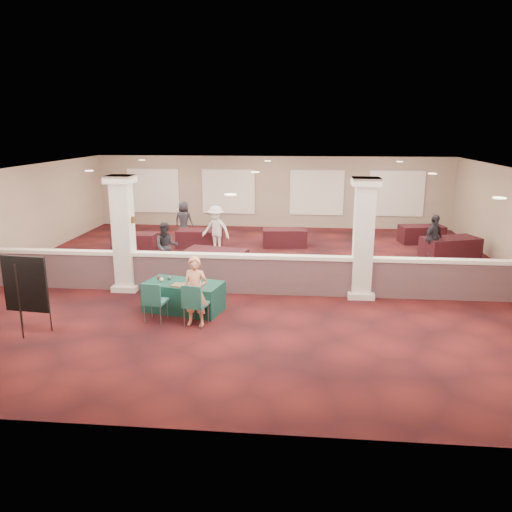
# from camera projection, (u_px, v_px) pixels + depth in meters

# --- Properties ---
(ground) EXTENTS (16.00, 16.00, 0.00)m
(ground) POSITION_uv_depth(u_px,v_px,m) (255.00, 277.00, 15.25)
(ground) COLOR #4E1413
(ground) RESTS_ON ground
(wall_back) EXTENTS (16.00, 0.04, 3.20)m
(wall_back) POSITION_uv_depth(u_px,v_px,m) (272.00, 192.00, 22.55)
(wall_back) COLOR gray
(wall_back) RESTS_ON ground
(wall_front) EXTENTS (16.00, 0.04, 3.20)m
(wall_front) POSITION_uv_depth(u_px,v_px,m) (202.00, 332.00, 7.13)
(wall_front) COLOR gray
(wall_front) RESTS_ON ground
(wall_left) EXTENTS (0.04, 16.00, 3.20)m
(wall_left) POSITION_uv_depth(u_px,v_px,m) (1.00, 221.00, 15.58)
(wall_left) COLOR gray
(wall_left) RESTS_ON ground
(ceiling) EXTENTS (16.00, 16.00, 0.02)m
(ceiling) POSITION_uv_depth(u_px,v_px,m) (255.00, 172.00, 14.44)
(ceiling) COLOR silver
(ceiling) RESTS_ON wall_back
(partition_wall) EXTENTS (15.60, 0.28, 1.10)m
(partition_wall) POSITION_uv_depth(u_px,v_px,m) (250.00, 273.00, 13.66)
(partition_wall) COLOR brown
(partition_wall) RESTS_ON ground
(column_left) EXTENTS (0.72, 0.72, 3.20)m
(column_left) POSITION_uv_depth(u_px,v_px,m) (124.00, 233.00, 13.71)
(column_left) COLOR white
(column_left) RESTS_ON ground
(column_right) EXTENTS (0.72, 0.72, 3.20)m
(column_right) POSITION_uv_depth(u_px,v_px,m) (363.00, 237.00, 13.11)
(column_right) COLOR white
(column_right) RESTS_ON ground
(sconce_left) EXTENTS (0.12, 0.12, 0.18)m
(sconce_left) POSITION_uv_depth(u_px,v_px,m) (113.00, 219.00, 13.64)
(sconce_left) COLOR brown
(sconce_left) RESTS_ON column_left
(sconce_right) EXTENTS (0.12, 0.12, 0.18)m
(sconce_right) POSITION_uv_depth(u_px,v_px,m) (133.00, 220.00, 13.59)
(sconce_right) COLOR brown
(sconce_right) RESTS_ON column_left
(near_table) EXTENTS (2.06, 1.35, 0.73)m
(near_table) POSITION_uv_depth(u_px,v_px,m) (184.00, 297.00, 12.40)
(near_table) COLOR #0E342A
(near_table) RESTS_ON ground
(conf_chair_main) EXTENTS (0.60, 0.60, 1.01)m
(conf_chair_main) POSITION_uv_depth(u_px,v_px,m) (194.00, 302.00, 11.36)
(conf_chair_main) COLOR #205D56
(conf_chair_main) RESTS_ON ground
(conf_chair_side) EXTENTS (0.54, 0.55, 0.97)m
(conf_chair_side) POSITION_uv_depth(u_px,v_px,m) (154.00, 299.00, 11.60)
(conf_chair_side) COLOR #205D56
(conf_chair_side) RESTS_ON ground
(easel_board) EXTENTS (1.05, 0.56, 1.78)m
(easel_board) POSITION_uv_depth(u_px,v_px,m) (25.00, 285.00, 10.81)
(easel_board) COLOR black
(easel_board) RESTS_ON ground
(woman) EXTENTS (0.64, 0.48, 1.63)m
(woman) POSITION_uv_depth(u_px,v_px,m) (195.00, 291.00, 11.37)
(woman) COLOR tan
(woman) RESTS_ON ground
(far_table_front_left) EXTENTS (1.59, 0.80, 0.64)m
(far_table_front_left) POSITION_uv_depth(u_px,v_px,m) (135.00, 242.00, 18.49)
(far_table_front_left) COLOR black
(far_table_front_left) RESTS_ON ground
(far_table_front_center) EXTENTS (2.04, 1.33, 0.76)m
(far_table_front_center) POSITION_uv_depth(u_px,v_px,m) (216.00, 262.00, 15.55)
(far_table_front_center) COLOR black
(far_table_front_center) RESTS_ON ground
(far_table_front_right) EXTENTS (2.12, 1.56, 0.77)m
(far_table_front_right) POSITION_uv_depth(u_px,v_px,m) (450.00, 249.00, 17.21)
(far_table_front_right) COLOR black
(far_table_front_right) RESTS_ON ground
(far_table_back_left) EXTENTS (1.68, 0.87, 0.67)m
(far_table_back_left) POSITION_uv_depth(u_px,v_px,m) (199.00, 239.00, 18.96)
(far_table_back_left) COLOR black
(far_table_back_left) RESTS_ON ground
(far_table_back_center) EXTENTS (1.73, 1.00, 0.67)m
(far_table_back_center) POSITION_uv_depth(u_px,v_px,m) (285.00, 238.00, 19.12)
(far_table_back_center) COLOR black
(far_table_back_center) RESTS_ON ground
(far_table_back_right) EXTENTS (1.80, 1.11, 0.68)m
(far_table_back_right) POSITION_uv_depth(u_px,v_px,m) (421.00, 234.00, 19.73)
(far_table_back_right) COLOR black
(far_table_back_right) RESTS_ON ground
(attendee_a) EXTENTS (0.83, 0.60, 1.56)m
(attendee_a) POSITION_uv_depth(u_px,v_px,m) (166.00, 247.00, 15.78)
(attendee_a) COLOR black
(attendee_a) RESTS_ON ground
(attendee_b) EXTENTS (1.20, 0.84, 1.71)m
(attendee_b) POSITION_uv_depth(u_px,v_px,m) (216.00, 229.00, 18.08)
(attendee_b) COLOR silver
(attendee_b) RESTS_ON ground
(attendee_c) EXTENTS (1.00, 1.00, 1.63)m
(attendee_c) POSITION_uv_depth(u_px,v_px,m) (433.00, 239.00, 16.77)
(attendee_c) COLOR black
(attendee_c) RESTS_ON ground
(attendee_d) EXTENTS (0.82, 0.52, 1.54)m
(attendee_d) POSITION_uv_depth(u_px,v_px,m) (184.00, 220.00, 20.29)
(attendee_d) COLOR black
(attendee_d) RESTS_ON ground
(laptop_base) EXTENTS (0.37, 0.30, 0.02)m
(laptop_base) POSITION_uv_depth(u_px,v_px,m) (193.00, 284.00, 12.17)
(laptop_base) COLOR #BCBCC1
(laptop_base) RESTS_ON near_table
(laptop_screen) EXTENTS (0.32, 0.09, 0.22)m
(laptop_screen) POSITION_uv_depth(u_px,v_px,m) (195.00, 278.00, 12.25)
(laptop_screen) COLOR #BCBCC1
(laptop_screen) RESTS_ON near_table
(screen_glow) EXTENTS (0.29, 0.07, 0.19)m
(screen_glow) POSITION_uv_depth(u_px,v_px,m) (195.00, 279.00, 12.24)
(screen_glow) COLOR silver
(screen_glow) RESTS_ON near_table
(knitting) EXTENTS (0.46, 0.38, 0.03)m
(knitting) POSITION_uv_depth(u_px,v_px,m) (181.00, 285.00, 12.06)
(knitting) COLOR #C36E1F
(knitting) RESTS_ON near_table
(yarn_cream) EXTENTS (0.11, 0.11, 0.11)m
(yarn_cream) POSITION_uv_depth(u_px,v_px,m) (161.00, 280.00, 12.37)
(yarn_cream) COLOR beige
(yarn_cream) RESTS_ON near_table
(yarn_red) EXTENTS (0.10, 0.10, 0.10)m
(yarn_red) POSITION_uv_depth(u_px,v_px,m) (159.00, 278.00, 12.56)
(yarn_red) COLOR maroon
(yarn_red) RESTS_ON near_table
(yarn_grey) EXTENTS (0.10, 0.10, 0.10)m
(yarn_grey) POSITION_uv_depth(u_px,v_px,m) (169.00, 278.00, 12.54)
(yarn_grey) COLOR #4D4D52
(yarn_grey) RESTS_ON near_table
(scissors) EXTENTS (0.12, 0.06, 0.01)m
(scissors) POSITION_uv_depth(u_px,v_px,m) (203.00, 288.00, 11.85)
(scissors) COLOR red
(scissors) RESTS_ON near_table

